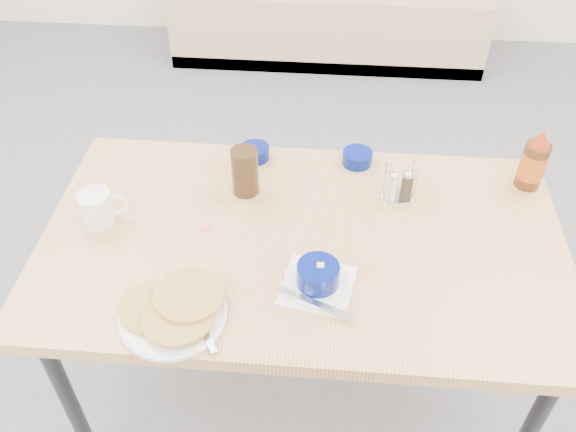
# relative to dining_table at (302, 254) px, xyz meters

# --- Properties ---
(dining_table) EXTENTS (1.40, 0.80, 0.76)m
(dining_table) POSITION_rel_dining_table_xyz_m (0.00, 0.00, 0.00)
(dining_table) COLOR tan
(dining_table) RESTS_ON ground
(pancake_plate) EXTENTS (0.26, 0.25, 0.05)m
(pancake_plate) POSITION_rel_dining_table_xyz_m (-0.28, -0.28, 0.08)
(pancake_plate) COLOR white
(pancake_plate) RESTS_ON dining_table
(coffee_mug) EXTENTS (0.13, 0.09, 0.10)m
(coffee_mug) POSITION_rel_dining_table_xyz_m (-0.55, 0.02, 0.11)
(coffee_mug) COLOR white
(coffee_mug) RESTS_ON dining_table
(grits_setting) EXTENTS (0.20, 0.21, 0.07)m
(grits_setting) POSITION_rel_dining_table_xyz_m (0.05, -0.16, 0.09)
(grits_setting) COLOR white
(grits_setting) RESTS_ON dining_table
(creamer_bowl) EXTENTS (0.09, 0.09, 0.04)m
(creamer_bowl) POSITION_rel_dining_table_xyz_m (-0.17, 0.34, 0.08)
(creamer_bowl) COLOR #041163
(creamer_bowl) RESTS_ON dining_table
(butter_bowl) EXTENTS (0.09, 0.09, 0.04)m
(butter_bowl) POSITION_rel_dining_table_xyz_m (0.14, 0.34, 0.08)
(butter_bowl) COLOR #041163
(butter_bowl) RESTS_ON dining_table
(amber_tumbler) EXTENTS (0.09, 0.09, 0.14)m
(amber_tumbler) POSITION_rel_dining_table_xyz_m (-0.18, 0.18, 0.13)
(amber_tumbler) COLOR #332010
(amber_tumbler) RESTS_ON dining_table
(condiment_caddy) EXTENTS (0.10, 0.07, 0.11)m
(condiment_caddy) POSITION_rel_dining_table_xyz_m (0.26, 0.19, 0.10)
(condiment_caddy) COLOR silver
(condiment_caddy) RESTS_ON dining_table
(syrup_bottle) EXTENTS (0.07, 0.07, 0.19)m
(syrup_bottle) POSITION_rel_dining_table_xyz_m (0.64, 0.28, 0.14)
(syrup_bottle) COLOR #47230F
(syrup_bottle) RESTS_ON dining_table
(sugar_wrapper) EXTENTS (0.04, 0.04, 0.00)m
(sugar_wrapper) POSITION_rel_dining_table_xyz_m (-0.27, 0.01, 0.06)
(sugar_wrapper) COLOR #ED594F
(sugar_wrapper) RESTS_ON dining_table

